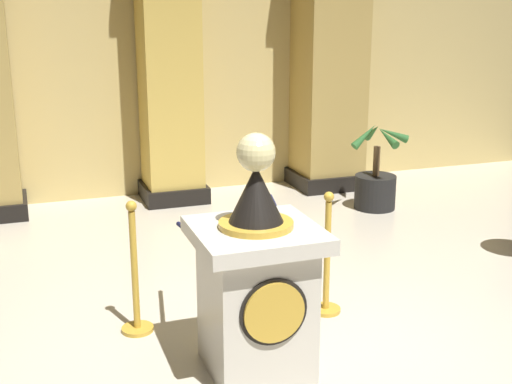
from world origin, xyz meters
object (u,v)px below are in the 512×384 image
pedestal_clock (256,283)px  potted_palm_right (376,184)px  stanchion_near (327,271)px  stanchion_far (135,287)px

pedestal_clock → potted_palm_right: size_ratio=1.52×
stanchion_near → pedestal_clock: bearing=-141.8°
pedestal_clock → potted_palm_right: pedestal_clock is taller
pedestal_clock → stanchion_far: bearing=129.4°
stanchion_far → pedestal_clock: bearing=-50.6°
stanchion_near → stanchion_far: bearing=173.5°
stanchion_near → potted_palm_right: potted_palm_right is taller
pedestal_clock → potted_palm_right: bearing=49.6°
potted_palm_right → pedestal_clock: bearing=-130.4°
pedestal_clock → stanchion_far: (-0.66, 0.81, -0.27)m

